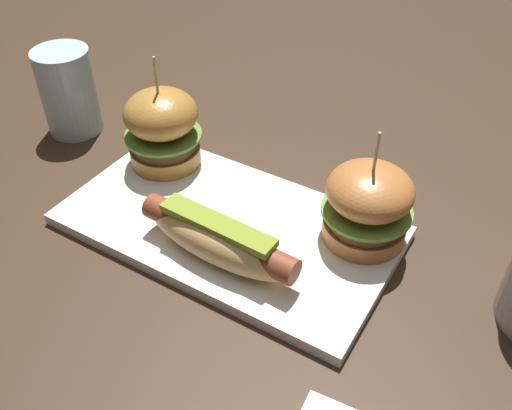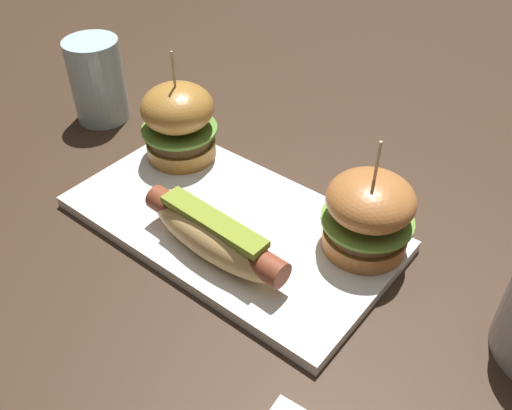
{
  "view_description": "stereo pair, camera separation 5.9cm",
  "coord_description": "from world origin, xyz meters",
  "views": [
    {
      "loc": [
        0.27,
        -0.39,
        0.44
      ],
      "look_at": [
        0.04,
        0.0,
        0.05
      ],
      "focal_mm": 39.2,
      "sensor_mm": 36.0,
      "label": 1
    },
    {
      "loc": [
        0.32,
        -0.35,
        0.44
      ],
      "look_at": [
        0.04,
        0.0,
        0.05
      ],
      "focal_mm": 39.2,
      "sensor_mm": 36.0,
      "label": 2
    }
  ],
  "objects": [
    {
      "name": "water_glass",
      "position": [
        -0.31,
        0.07,
        0.06
      ],
      "size": [
        0.08,
        0.08,
        0.12
      ],
      "primitive_type": "cylinder",
      "color": "silver",
      "rests_on": "ground"
    },
    {
      "name": "slider_right",
      "position": [
        0.14,
        0.06,
        0.06
      ],
      "size": [
        0.1,
        0.1,
        0.13
      ],
      "color": "#B56D36",
      "rests_on": "platter_main"
    },
    {
      "name": "platter_main",
      "position": [
        0.0,
        0.0,
        0.01
      ],
      "size": [
        0.37,
        0.2,
        0.01
      ],
      "primitive_type": "cube",
      "color": "white",
      "rests_on": "ground"
    },
    {
      "name": "slider_left",
      "position": [
        -0.13,
        0.06,
        0.06
      ],
      "size": [
        0.1,
        0.1,
        0.14
      ],
      "color": "#AD7732",
      "rests_on": "platter_main"
    },
    {
      "name": "hot_dog",
      "position": [
        0.02,
        -0.05,
        0.04
      ],
      "size": [
        0.18,
        0.06,
        0.05
      ],
      "color": "#E0B26B",
      "rests_on": "platter_main"
    },
    {
      "name": "ground_plane",
      "position": [
        0.0,
        0.0,
        0.0
      ],
      "size": [
        3.0,
        3.0,
        0.0
      ],
      "primitive_type": "plane",
      "color": "#382619"
    }
  ]
}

